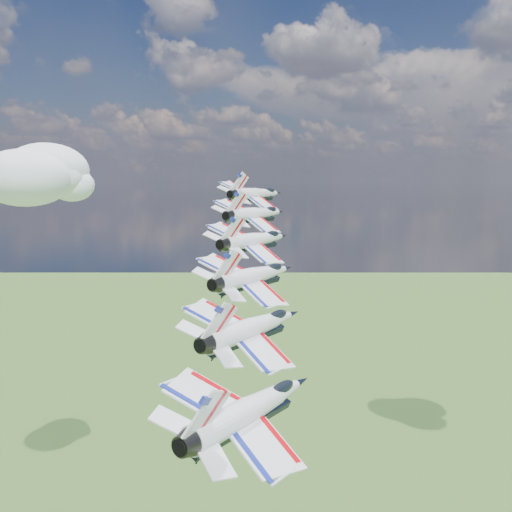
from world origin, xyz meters
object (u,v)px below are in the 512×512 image
Objects in this scene: jet_3 at (256,275)px; jet_1 at (257,214)px; jet_2 at (256,240)px; jet_5 at (253,408)px; jet_0 at (257,194)px; jet_4 at (255,327)px.

jet_1 is at bearing 125.26° from jet_3.
jet_5 is at bearing -54.74° from jet_2.
jet_1 is at bearing 125.26° from jet_2.
jet_0 is 1.00× the size of jet_3.
jet_3 is 12.04m from jet_4.
jet_1 is 1.00× the size of jet_5.
jet_5 is (20.92, -28.28, -8.15)m from jet_2.
jet_1 reaches higher than jet_2.
jet_0 is at bearing 125.26° from jet_1.
jet_1 reaches higher than jet_3.
jet_4 is at bearing -54.74° from jet_1.
jet_0 reaches higher than jet_5.
jet_2 is 12.04m from jet_3.
jet_5 is (27.89, -37.71, -10.87)m from jet_1.
jet_0 is 1.00× the size of jet_5.
jet_2 reaches higher than jet_4.
jet_2 is 1.00× the size of jet_5.
jet_4 is (13.95, -18.85, -5.43)m from jet_2.
jet_3 is at bearing 125.26° from jet_5.
jet_2 is at bearing 125.26° from jet_3.
jet_2 is 1.00× the size of jet_3.
jet_3 is 1.00× the size of jet_5.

